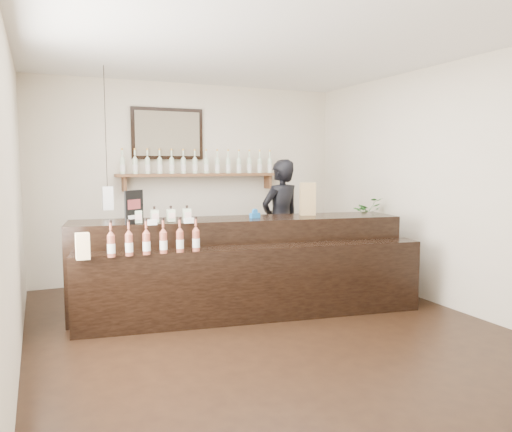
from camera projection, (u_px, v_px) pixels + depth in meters
The scene contains 10 objects.
ground at pixel (262, 325), 5.14m from camera, with size 5.00×5.00×0.00m, color black.
room_shell at pixel (262, 159), 4.96m from camera, with size 5.00×5.00×5.00m.
back_wall_decor at pixel (184, 157), 7.06m from camera, with size 2.66×0.96×1.69m.
counter at pixel (243, 268), 5.61m from camera, with size 3.78×1.52×1.21m.
promo_sign at pixel (134, 207), 5.11m from camera, with size 0.21×0.16×0.35m.
paper_bag at pixel (308, 199), 6.00m from camera, with size 0.21×0.19×0.39m.
tape_dispenser at pixel (255, 214), 5.69m from camera, with size 0.13×0.08×0.10m.
side_cabinet at pixel (365, 257), 6.80m from camera, with size 0.54×0.63×0.77m.
potted_plant at pixel (366, 214), 6.74m from camera, with size 0.39×0.34×0.43m, color #31712D.
shopkeeper at pixel (281, 214), 6.84m from camera, with size 0.71×0.46×1.94m, color black.
Camera 1 is at (-2.05, -4.55, 1.66)m, focal length 35.00 mm.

